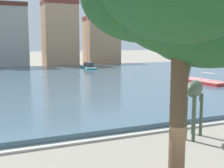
{
  "coord_description": "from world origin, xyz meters",
  "views": [
    {
      "loc": [
        -5.52,
        -6.23,
        4.99
      ],
      "look_at": [
        2.14,
        11.65,
        2.2
      ],
      "focal_mm": 47.31,
      "sensor_mm": 36.0,
      "label": 1
    }
  ],
  "objects_px": {
    "giraffe_statue": "(194,91)",
    "shade_tree": "(183,1)",
    "sailboat_red": "(200,83)",
    "sailboat_teal": "(88,67)",
    "mooring_bollard": "(180,126)"
  },
  "relations": [
    {
      "from": "giraffe_statue",
      "to": "shade_tree",
      "type": "xyz_separation_m",
      "value": [
        -4.47,
        -4.93,
        3.62
      ]
    },
    {
      "from": "sailboat_red",
      "to": "shade_tree",
      "type": "height_order",
      "value": "shade_tree"
    },
    {
      "from": "sailboat_teal",
      "to": "shade_tree",
      "type": "bearing_deg",
      "value": -104.9
    },
    {
      "from": "sailboat_teal",
      "to": "giraffe_statue",
      "type": "bearing_deg",
      "value": -100.3
    },
    {
      "from": "giraffe_statue",
      "to": "mooring_bollard",
      "type": "height_order",
      "value": "giraffe_statue"
    },
    {
      "from": "sailboat_red",
      "to": "mooring_bollard",
      "type": "distance_m",
      "value": 17.86
    },
    {
      "from": "giraffe_statue",
      "to": "sailboat_red",
      "type": "relative_size",
      "value": 0.74
    },
    {
      "from": "sailboat_teal",
      "to": "mooring_bollard",
      "type": "distance_m",
      "value": 36.45
    },
    {
      "from": "giraffe_statue",
      "to": "sailboat_teal",
      "type": "height_order",
      "value": "sailboat_teal"
    },
    {
      "from": "shade_tree",
      "to": "sailboat_red",
      "type": "bearing_deg",
      "value": 48.86
    },
    {
      "from": "sailboat_red",
      "to": "sailboat_teal",
      "type": "xyz_separation_m",
      "value": [
        -5.74,
        22.84,
        0.12
      ]
    },
    {
      "from": "giraffe_statue",
      "to": "sailboat_red",
      "type": "height_order",
      "value": "sailboat_red"
    },
    {
      "from": "sailboat_teal",
      "to": "shade_tree",
      "type": "xyz_separation_m",
      "value": [
        -11.25,
        -42.28,
        5.62
      ]
    },
    {
      "from": "giraffe_statue",
      "to": "sailboat_teal",
      "type": "bearing_deg",
      "value": 79.7
    },
    {
      "from": "mooring_bollard",
      "to": "sailboat_teal",
      "type": "bearing_deg",
      "value": 79.77
    }
  ]
}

